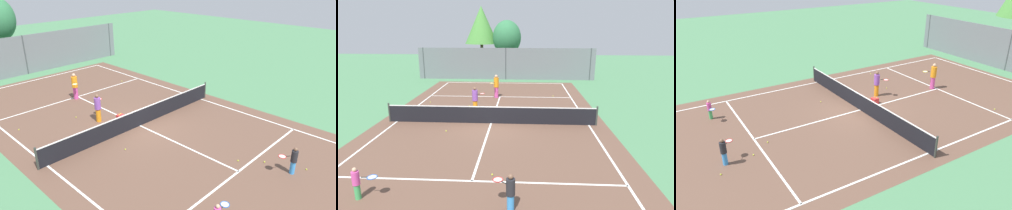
{
  "view_description": "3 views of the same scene",
  "coord_description": "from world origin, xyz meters",
  "views": [
    {
      "loc": [
        -10.5,
        -12.19,
        8.05
      ],
      "look_at": [
        1.3,
        -0.94,
        1.13
      ],
      "focal_mm": 34.21,
      "sensor_mm": 36.0,
      "label": 1
    },
    {
      "loc": [
        1.78,
        -15.68,
        5.42
      ],
      "look_at": [
        0.91,
        -1.03,
        1.38
      ],
      "focal_mm": 31.17,
      "sensor_mm": 36.0,
      "label": 2
    },
    {
      "loc": [
        14.19,
        -9.98,
        8.18
      ],
      "look_at": [
        1.37,
        -1.99,
        1.33
      ],
      "focal_mm": 34.74,
      "sensor_mm": 36.0,
      "label": 3
    }
  ],
  "objects": [
    {
      "name": "ground_plane",
      "position": [
        0.0,
        0.0,
        0.0
      ],
      "size": [
        80.0,
        80.0,
        0.0
      ],
      "primitive_type": "plane",
      "color": "#4C8456"
    },
    {
      "name": "court_surface",
      "position": [
        0.0,
        0.0,
        0.0
      ],
      "size": [
        13.0,
        25.0,
        0.01
      ],
      "color": "brown",
      "rests_on": "ground_plane"
    },
    {
      "name": "tennis_net",
      "position": [
        0.0,
        0.0,
        0.51
      ],
      "size": [
        11.9,
        0.1,
        1.1
      ],
      "color": "#333833",
      "rests_on": "ground_plane"
    },
    {
      "name": "perimeter_fence",
      "position": [
        0.0,
        14.0,
        1.6
      ],
      "size": [
        18.0,
        0.12,
        3.2
      ],
      "color": "slate",
      "rests_on": "ground_plane"
    },
    {
      "name": "player_0",
      "position": [
        -0.26,
        6.14,
        0.92
      ],
      "size": [
        0.69,
        0.93,
        1.78
      ],
      "color": "#D14799",
      "rests_on": "ground_plane"
    },
    {
      "name": "player_1",
      "position": [
        1.44,
        -8.09,
        0.66
      ],
      "size": [
        0.77,
        0.72,
        1.26
      ],
      "color": "#388CD8",
      "rests_on": "ground_plane"
    },
    {
      "name": "player_2",
      "position": [
        -3.43,
        -7.7,
        0.58
      ],
      "size": [
        0.82,
        0.36,
        1.11
      ],
      "color": "#3FA559",
      "rests_on": "ground_plane"
    },
    {
      "name": "player_3",
      "position": [
        -1.24,
        2.13,
        0.86
      ],
      "size": [
        0.82,
        0.82,
        1.66
      ],
      "color": "orange",
      "rests_on": "ground_plane"
    },
    {
      "name": "ball_crate",
      "position": [
        -0.32,
        1.3,
        0.18
      ],
      "size": [
        0.38,
        0.35,
        0.43
      ],
      "color": "red",
      "rests_on": "ground_plane"
    },
    {
      "name": "tennis_ball_0",
      "position": [
        0.66,
        0.52,
        0.03
      ],
      "size": [
        0.07,
        0.07,
        0.07
      ],
      "primitive_type": "sphere",
      "color": "#CCE533",
      "rests_on": "ground_plane"
    },
    {
      "name": "tennis_ball_1",
      "position": [
        1.42,
        -6.87,
        0.03
      ],
      "size": [
        0.07,
        0.07,
        0.07
      ],
      "primitive_type": "sphere",
      "color": "#CCE533",
      "rests_on": "ground_plane"
    },
    {
      "name": "tennis_ball_2",
      "position": [
        0.69,
        -5.93,
        0.03
      ],
      "size": [
        0.07,
        0.07,
        0.07
      ],
      "primitive_type": "sphere",
      "color": "#CCE533",
      "rests_on": "ground_plane"
    },
    {
      "name": "tennis_ball_3",
      "position": [
        -4.9,
        4.36,
        0.03
      ],
      "size": [
        0.07,
        0.07,
        0.07
      ],
      "primitive_type": "sphere",
      "color": "#CCE533",
      "rests_on": "ground_plane"
    },
    {
      "name": "tennis_ball_4",
      "position": [
        4.17,
        6.78,
        0.03
      ],
      "size": [
        0.07,
        0.07,
        0.07
      ],
      "primitive_type": "sphere",
      "color": "#CCE533",
      "rests_on": "ground_plane"
    },
    {
      "name": "tennis_ball_6",
      "position": [
        -2.23,
        -1.45,
        0.03
      ],
      "size": [
        0.07,
        0.07,
        0.07
      ],
      "primitive_type": "sphere",
      "color": "#CCE533",
      "rests_on": "ground_plane"
    },
    {
      "name": "tennis_ball_7",
      "position": [
        -1.9,
        3.5,
        0.03
      ],
      "size": [
        0.07,
        0.07,
        0.07
      ],
      "primitive_type": "sphere",
      "color": "#CCE533",
      "rests_on": "ground_plane"
    },
    {
      "name": "tennis_ball_8",
      "position": [
        2.14,
        -8.47,
        0.03
      ],
      "size": [
        0.07,
        0.07,
        0.07
      ],
      "primitive_type": "sphere",
      "color": "#CCE533",
      "rests_on": "ground_plane"
    }
  ]
}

